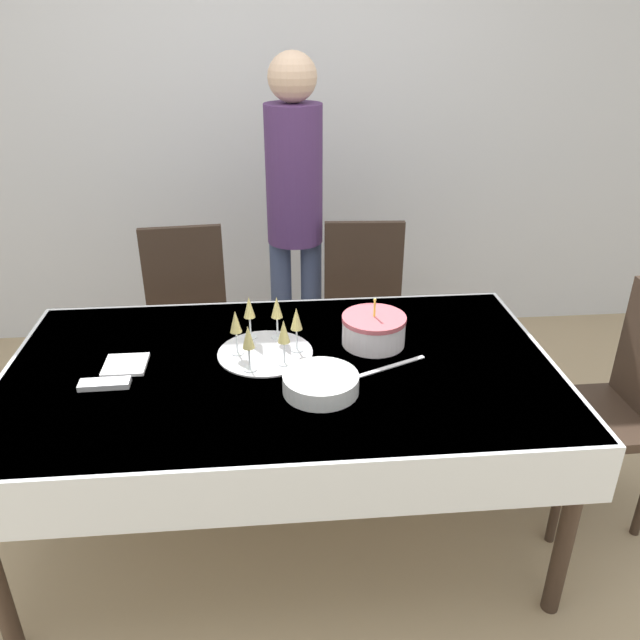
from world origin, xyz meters
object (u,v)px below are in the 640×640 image
object	(u,v)px
dining_chair_right_end	(616,398)
person_standing	(295,199)
dining_chair_far_right	(364,311)
champagne_tray	(265,335)
dining_chair_far_left	(187,318)
birthday_cake	(374,330)
plate_stack_main	(321,383)

from	to	relation	value
dining_chair_right_end	person_standing	world-z (taller)	person_standing
dining_chair_far_right	champagne_tray	world-z (taller)	dining_chair_far_right
dining_chair_far_left	dining_chair_far_right	xyz separation A→B (m)	(0.89, 0.00, 0.00)
dining_chair_far_right	champagne_tray	distance (m)	0.98
dining_chair_far_left	champagne_tray	bearing A→B (deg)	-63.64
champagne_tray	person_standing	distance (m)	1.05
dining_chair_far_right	birthday_cake	size ratio (longest dim) A/B	3.99
dining_chair_far_left	person_standing	distance (m)	0.80
plate_stack_main	person_standing	distance (m)	1.32
birthday_cake	plate_stack_main	bearing A→B (deg)	-125.83
dining_chair_far_right	plate_stack_main	world-z (taller)	dining_chair_far_right
birthday_cake	plate_stack_main	size ratio (longest dim) A/B	0.96
dining_chair_right_end	birthday_cake	size ratio (longest dim) A/B	3.99
champagne_tray	birthday_cake	bearing A→B (deg)	5.53
dining_chair_far_right	dining_chair_right_end	distance (m)	1.24
plate_stack_main	person_standing	world-z (taller)	person_standing
birthday_cake	plate_stack_main	xyz separation A→B (m)	(-0.23, -0.32, -0.03)
plate_stack_main	birthday_cake	bearing A→B (deg)	54.17
dining_chair_far_right	birthday_cake	world-z (taller)	dining_chair_far_right
birthday_cake	champagne_tray	size ratio (longest dim) A/B	0.69
dining_chair_far_left	dining_chair_far_right	bearing A→B (deg)	0.01
birthday_cake	person_standing	bearing A→B (deg)	104.33
dining_chair_far_right	birthday_cake	bearing A→B (deg)	-96.66
dining_chair_far_right	champagne_tray	bearing A→B (deg)	-122.30
dining_chair_far_left	dining_chair_far_right	distance (m)	0.89
champagne_tray	person_standing	world-z (taller)	person_standing
dining_chair_far_left	birthday_cake	world-z (taller)	dining_chair_far_left
champagne_tray	person_standing	size ratio (longest dim) A/B	0.20
dining_chair_right_end	plate_stack_main	xyz separation A→B (m)	(-1.18, -0.19, 0.25)
dining_chair_right_end	birthday_cake	world-z (taller)	dining_chair_right_end
dining_chair_far_right	birthday_cake	distance (m)	0.80
dining_chair_far_left	champagne_tray	distance (m)	0.93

